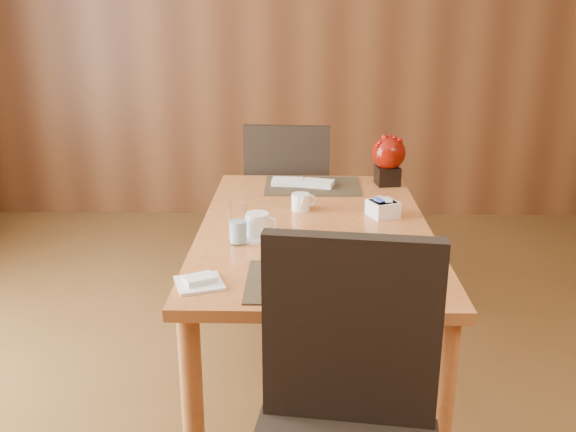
{
  "coord_description": "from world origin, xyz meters",
  "views": [
    {
      "loc": [
        -0.05,
        -1.8,
        1.59
      ],
      "look_at": [
        -0.1,
        0.35,
        0.87
      ],
      "focal_mm": 40.0,
      "sensor_mm": 36.0,
      "label": 1
    }
  ],
  "objects_px": {
    "coffee_cup": "(257,227)",
    "berry_decor": "(388,157)",
    "creamer_jug": "(301,202)",
    "sugar_caddy": "(383,209)",
    "bread_plate": "(199,283)",
    "soup_setting": "(329,269)",
    "water_glass": "(238,223)",
    "far_chair": "(288,200)",
    "near_chair": "(346,423)",
    "dining_table": "(314,247)"
  },
  "relations": [
    {
      "from": "bread_plate",
      "to": "berry_decor",
      "type": "bearing_deg",
      "value": 57.92
    },
    {
      "from": "coffee_cup",
      "to": "far_chair",
      "type": "relative_size",
      "value": 0.17
    },
    {
      "from": "sugar_caddy",
      "to": "bread_plate",
      "type": "bearing_deg",
      "value": -133.6
    },
    {
      "from": "creamer_jug",
      "to": "far_chair",
      "type": "bearing_deg",
      "value": 79.8
    },
    {
      "from": "water_glass",
      "to": "berry_decor",
      "type": "distance_m",
      "value": 1.03
    },
    {
      "from": "berry_decor",
      "to": "dining_table",
      "type": "bearing_deg",
      "value": -121.29
    },
    {
      "from": "soup_setting",
      "to": "sugar_caddy",
      "type": "distance_m",
      "value": 0.71
    },
    {
      "from": "creamer_jug",
      "to": "berry_decor",
      "type": "xyz_separation_m",
      "value": [
        0.42,
        0.41,
        0.1
      ]
    },
    {
      "from": "coffee_cup",
      "to": "far_chair",
      "type": "bearing_deg",
      "value": 85.1
    },
    {
      "from": "coffee_cup",
      "to": "near_chair",
      "type": "distance_m",
      "value": 0.95
    },
    {
      "from": "bread_plate",
      "to": "near_chair",
      "type": "relative_size",
      "value": 0.13
    },
    {
      "from": "near_chair",
      "to": "berry_decor",
      "type": "bearing_deg",
      "value": 86.88
    },
    {
      "from": "sugar_caddy",
      "to": "dining_table",
      "type": "bearing_deg",
      "value": -158.15
    },
    {
      "from": "creamer_jug",
      "to": "sugar_caddy",
      "type": "relative_size",
      "value": 0.91
    },
    {
      "from": "coffee_cup",
      "to": "water_glass",
      "type": "relative_size",
      "value": 1.05
    },
    {
      "from": "sugar_caddy",
      "to": "creamer_jug",
      "type": "bearing_deg",
      "value": 167.66
    },
    {
      "from": "sugar_caddy",
      "to": "berry_decor",
      "type": "bearing_deg",
      "value": 80.79
    },
    {
      "from": "berry_decor",
      "to": "near_chair",
      "type": "xyz_separation_m",
      "value": [
        -0.3,
        -1.63,
        -0.3
      ]
    },
    {
      "from": "coffee_cup",
      "to": "berry_decor",
      "type": "distance_m",
      "value": 0.94
    },
    {
      "from": "dining_table",
      "to": "water_glass",
      "type": "relative_size",
      "value": 9.41
    },
    {
      "from": "water_glass",
      "to": "far_chair",
      "type": "bearing_deg",
      "value": 82.19
    },
    {
      "from": "bread_plate",
      "to": "far_chair",
      "type": "relative_size",
      "value": 0.14
    },
    {
      "from": "soup_setting",
      "to": "bread_plate",
      "type": "xyz_separation_m",
      "value": [
        -0.41,
        -0.02,
        -0.05
      ]
    },
    {
      "from": "soup_setting",
      "to": "bread_plate",
      "type": "distance_m",
      "value": 0.41
    },
    {
      "from": "water_glass",
      "to": "bread_plate",
      "type": "bearing_deg",
      "value": -103.76
    },
    {
      "from": "water_glass",
      "to": "near_chair",
      "type": "xyz_separation_m",
      "value": [
        0.34,
        -0.82,
        -0.24
      ]
    },
    {
      "from": "creamer_jug",
      "to": "far_chair",
      "type": "xyz_separation_m",
      "value": [
        -0.07,
        0.75,
        -0.23
      ]
    },
    {
      "from": "dining_table",
      "to": "bread_plate",
      "type": "height_order",
      "value": "bread_plate"
    },
    {
      "from": "coffee_cup",
      "to": "bread_plate",
      "type": "xyz_separation_m",
      "value": [
        -0.15,
        -0.43,
        -0.04
      ]
    },
    {
      "from": "sugar_caddy",
      "to": "bread_plate",
      "type": "distance_m",
      "value": 0.95
    },
    {
      "from": "dining_table",
      "to": "coffee_cup",
      "type": "relative_size",
      "value": 9.0
    },
    {
      "from": "dining_table",
      "to": "far_chair",
      "type": "bearing_deg",
      "value": 97.48
    },
    {
      "from": "berry_decor",
      "to": "near_chair",
      "type": "relative_size",
      "value": 0.23
    },
    {
      "from": "creamer_jug",
      "to": "bread_plate",
      "type": "relative_size",
      "value": 0.71
    },
    {
      "from": "creamer_jug",
      "to": "water_glass",
      "type": "bearing_deg",
      "value": -134.79
    },
    {
      "from": "soup_setting",
      "to": "water_glass",
      "type": "distance_m",
      "value": 0.47
    },
    {
      "from": "dining_table",
      "to": "water_glass",
      "type": "bearing_deg",
      "value": -143.17
    },
    {
      "from": "dining_table",
      "to": "soup_setting",
      "type": "height_order",
      "value": "soup_setting"
    },
    {
      "from": "creamer_jug",
      "to": "near_chair",
      "type": "xyz_separation_m",
      "value": [
        0.12,
        -1.22,
        -0.2
      ]
    },
    {
      "from": "soup_setting",
      "to": "berry_decor",
      "type": "xyz_separation_m",
      "value": [
        0.32,
        1.15,
        0.08
      ]
    },
    {
      "from": "soup_setting",
      "to": "near_chair",
      "type": "height_order",
      "value": "near_chair"
    },
    {
      "from": "coffee_cup",
      "to": "berry_decor",
      "type": "xyz_separation_m",
      "value": [
        0.58,
        0.74,
        0.09
      ]
    },
    {
      "from": "berry_decor",
      "to": "bread_plate",
      "type": "relative_size",
      "value": 1.68
    },
    {
      "from": "coffee_cup",
      "to": "bread_plate",
      "type": "relative_size",
      "value": 1.19
    },
    {
      "from": "dining_table",
      "to": "soup_setting",
      "type": "distance_m",
      "value": 0.58
    },
    {
      "from": "coffee_cup",
      "to": "water_glass",
      "type": "xyz_separation_m",
      "value": [
        -0.06,
        -0.07,
        0.04
      ]
    },
    {
      "from": "near_chair",
      "to": "soup_setting",
      "type": "bearing_deg",
      "value": 100.44
    },
    {
      "from": "berry_decor",
      "to": "coffee_cup",
      "type": "bearing_deg",
      "value": -128.0
    },
    {
      "from": "dining_table",
      "to": "near_chair",
      "type": "relative_size",
      "value": 1.44
    },
    {
      "from": "bread_plate",
      "to": "far_chair",
      "type": "distance_m",
      "value": 1.55
    }
  ]
}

